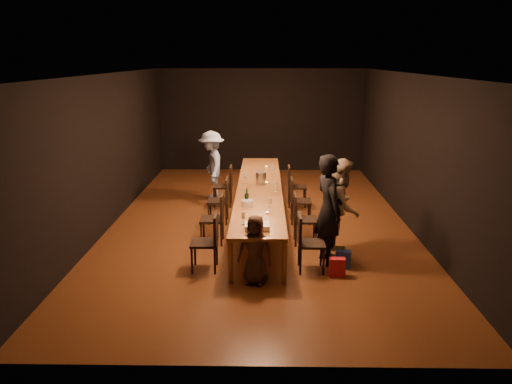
{
  "coord_description": "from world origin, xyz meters",
  "views": [
    {
      "loc": [
        0.09,
        -9.81,
        3.3
      ],
      "look_at": [
        -0.05,
        -1.31,
        1.0
      ],
      "focal_mm": 35.0,
      "sensor_mm": 36.0,
      "label": 1
    }
  ],
  "objects_px": {
    "chair_right_3": "(297,186)",
    "chair_left_3": "(223,186)",
    "table": "(259,189)",
    "child": "(255,250)",
    "chair_right_0": "(311,243)",
    "chair_right_2": "(301,201)",
    "chair_right_1": "(305,219)",
    "birthday_cake": "(257,226)",
    "man_blue": "(212,165)",
    "chair_left_2": "(218,200)",
    "plate_stack": "(247,203)",
    "champagne_bottle": "(247,196)",
    "woman_birthday": "(329,210)",
    "chair_left_0": "(204,242)",
    "chair_left_1": "(212,219)",
    "ice_bucket": "(261,178)",
    "woman_tan": "(342,207)"
  },
  "relations": [
    {
      "from": "champagne_bottle",
      "to": "chair_left_1",
      "type": "bearing_deg",
      "value": 173.57
    },
    {
      "from": "chair_right_0",
      "to": "ice_bucket",
      "type": "xyz_separation_m",
      "value": [
        -0.82,
        2.7,
        0.41
      ]
    },
    {
      "from": "chair_left_3",
      "to": "child",
      "type": "relative_size",
      "value": 0.87
    },
    {
      "from": "chair_right_3",
      "to": "chair_left_3",
      "type": "xyz_separation_m",
      "value": [
        -1.7,
        0.0,
        0.0
      ]
    },
    {
      "from": "chair_right_2",
      "to": "champagne_bottle",
      "type": "bearing_deg",
      "value": -39.86
    },
    {
      "from": "chair_right_1",
      "to": "birthday_cake",
      "type": "height_order",
      "value": "chair_right_1"
    },
    {
      "from": "chair_left_1",
      "to": "chair_right_3",
      "type": "bearing_deg",
      "value": -35.31
    },
    {
      "from": "chair_left_1",
      "to": "ice_bucket",
      "type": "relative_size",
      "value": 3.82
    },
    {
      "from": "chair_right_1",
      "to": "chair_left_2",
      "type": "distance_m",
      "value": 2.08
    },
    {
      "from": "man_blue",
      "to": "ice_bucket",
      "type": "relative_size",
      "value": 6.73
    },
    {
      "from": "woman_birthday",
      "to": "man_blue",
      "type": "height_order",
      "value": "woman_birthday"
    },
    {
      "from": "table",
      "to": "woman_birthday",
      "type": "distance_m",
      "value": 2.37
    },
    {
      "from": "chair_right_1",
      "to": "chair_left_2",
      "type": "bearing_deg",
      "value": -125.22
    },
    {
      "from": "chair_right_0",
      "to": "woman_tan",
      "type": "relative_size",
      "value": 0.56
    },
    {
      "from": "chair_left_2",
      "to": "birthday_cake",
      "type": "distance_m",
      "value": 2.72
    },
    {
      "from": "chair_right_1",
      "to": "plate_stack",
      "type": "distance_m",
      "value": 1.12
    },
    {
      "from": "table",
      "to": "chair_right_3",
      "type": "relative_size",
      "value": 6.45
    },
    {
      "from": "chair_left_1",
      "to": "table",
      "type": "bearing_deg",
      "value": -35.31
    },
    {
      "from": "chair_left_0",
      "to": "chair_left_1",
      "type": "distance_m",
      "value": 1.2
    },
    {
      "from": "table",
      "to": "chair_right_2",
      "type": "bearing_deg",
      "value": 0.0
    },
    {
      "from": "chair_right_2",
      "to": "chair_left_3",
      "type": "bearing_deg",
      "value": -125.22
    },
    {
      "from": "table",
      "to": "champagne_bottle",
      "type": "height_order",
      "value": "champagne_bottle"
    },
    {
      "from": "birthday_cake",
      "to": "chair_left_2",
      "type": "bearing_deg",
      "value": 105.78
    },
    {
      "from": "child",
      "to": "birthday_cake",
      "type": "bearing_deg",
      "value": 98.06
    },
    {
      "from": "chair_right_2",
      "to": "woman_birthday",
      "type": "bearing_deg",
      "value": 8.29
    },
    {
      "from": "ice_bucket",
      "to": "chair_right_1",
      "type": "bearing_deg",
      "value": -61.38
    },
    {
      "from": "chair_right_3",
      "to": "child",
      "type": "height_order",
      "value": "child"
    },
    {
      "from": "champagne_bottle",
      "to": "ice_bucket",
      "type": "xyz_separation_m",
      "value": [
        0.24,
        1.57,
        -0.04
      ]
    },
    {
      "from": "birthday_cake",
      "to": "chair_left_3",
      "type": "bearing_deg",
      "value": 100.2
    },
    {
      "from": "chair_right_1",
      "to": "plate_stack",
      "type": "height_order",
      "value": "chair_right_1"
    },
    {
      "from": "table",
      "to": "chair_left_0",
      "type": "xyz_separation_m",
      "value": [
        -0.85,
        -2.4,
        -0.24
      ]
    },
    {
      "from": "chair_right_0",
      "to": "chair_right_1",
      "type": "xyz_separation_m",
      "value": [
        0.0,
        1.2,
        0.0
      ]
    },
    {
      "from": "table",
      "to": "woman_birthday",
      "type": "height_order",
      "value": "woman_birthday"
    },
    {
      "from": "chair_left_2",
      "to": "chair_right_0",
      "type": "bearing_deg",
      "value": -144.69
    },
    {
      "from": "plate_stack",
      "to": "chair_right_1",
      "type": "bearing_deg",
      "value": 9.08
    },
    {
      "from": "chair_right_0",
      "to": "chair_left_3",
      "type": "height_order",
      "value": "same"
    },
    {
      "from": "chair_right_0",
      "to": "man_blue",
      "type": "distance_m",
      "value": 4.63
    },
    {
      "from": "man_blue",
      "to": "birthday_cake",
      "type": "relative_size",
      "value": 4.26
    },
    {
      "from": "man_blue",
      "to": "chair_right_3",
      "type": "bearing_deg",
      "value": 61.61
    },
    {
      "from": "table",
      "to": "woman_birthday",
      "type": "relative_size",
      "value": 3.29
    },
    {
      "from": "chair_left_3",
      "to": "birthday_cake",
      "type": "bearing_deg",
      "value": -167.36
    },
    {
      "from": "table",
      "to": "child",
      "type": "xyz_separation_m",
      "value": [
        -0.03,
        -2.87,
        -0.17
      ]
    },
    {
      "from": "woman_tan",
      "to": "child",
      "type": "relative_size",
      "value": 1.57
    },
    {
      "from": "woman_tan",
      "to": "champagne_bottle",
      "type": "distance_m",
      "value": 1.68
    },
    {
      "from": "chair_left_1",
      "to": "woman_birthday",
      "type": "height_order",
      "value": "woman_birthday"
    },
    {
      "from": "birthday_cake",
      "to": "chair_right_1",
      "type": "bearing_deg",
      "value": 55.46
    },
    {
      "from": "woman_tan",
      "to": "ice_bucket",
      "type": "distance_m",
      "value": 2.4
    },
    {
      "from": "woman_birthday",
      "to": "ice_bucket",
      "type": "xyz_separation_m",
      "value": [
        -1.12,
        2.36,
        -0.04
      ]
    },
    {
      "from": "chair_right_0",
      "to": "birthday_cake",
      "type": "distance_m",
      "value": 0.93
    },
    {
      "from": "chair_right_1",
      "to": "child",
      "type": "relative_size",
      "value": 0.87
    }
  ]
}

